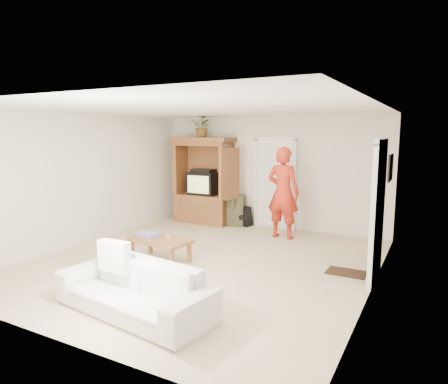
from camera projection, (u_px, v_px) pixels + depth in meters
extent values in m
plane|color=tan|center=(203.00, 262.00, 6.90)|extent=(6.00, 6.00, 0.00)
plane|color=white|center=(202.00, 109.00, 6.52)|extent=(6.00, 6.00, 0.00)
plane|color=silver|center=(269.00, 172.00, 9.32)|extent=(5.50, 0.00, 5.50)
plane|color=silver|center=(51.00, 223.00, 4.10)|extent=(5.50, 0.00, 5.50)
plane|color=silver|center=(86.00, 179.00, 8.00)|extent=(0.00, 6.00, 6.00)
plane|color=silver|center=(375.00, 201.00, 5.42)|extent=(0.00, 6.00, 6.00)
cube|color=#96582E|center=(203.00, 208.00, 9.91)|extent=(1.40, 0.60, 0.70)
cube|color=#96582E|center=(181.00, 169.00, 10.07)|extent=(0.10, 0.60, 1.20)
cube|color=#96582E|center=(226.00, 171.00, 9.46)|extent=(0.10, 0.60, 1.20)
cube|color=#96582E|center=(209.00, 169.00, 10.00)|extent=(1.40, 0.06, 1.20)
cube|color=#96582E|center=(203.00, 144.00, 9.67)|extent=(1.40, 0.60, 0.10)
cube|color=#96582E|center=(203.00, 139.00, 9.66)|extent=(1.52, 0.68, 0.10)
cube|color=#96582E|center=(230.00, 174.00, 8.90)|extent=(0.16, 0.67, 1.15)
cube|color=black|center=(204.00, 183.00, 9.84)|extent=(0.70, 0.52, 0.55)
cube|color=tan|center=(198.00, 185.00, 9.61)|extent=(0.58, 0.02, 0.42)
cube|color=black|center=(203.00, 171.00, 9.77)|extent=(0.55, 0.35, 0.08)
cube|color=brown|center=(197.00, 206.00, 9.65)|extent=(1.19, 0.03, 0.25)
cube|color=white|center=(275.00, 184.00, 9.27)|extent=(0.85, 0.05, 2.04)
cube|color=black|center=(378.00, 213.00, 6.00)|extent=(0.05, 0.90, 2.04)
cube|color=black|center=(390.00, 168.00, 7.04)|extent=(0.03, 0.60, 0.48)
cube|color=#382316|center=(346.00, 272.00, 6.34)|extent=(0.60, 0.40, 0.02)
imported|color=#4C7238|center=(202.00, 126.00, 9.59)|extent=(0.48, 0.42, 0.52)
imported|color=red|center=(283.00, 193.00, 8.35)|extent=(0.74, 0.52, 1.93)
imported|color=silver|center=(134.00, 289.00, 4.91)|extent=(2.21, 1.10, 0.62)
cube|color=brown|center=(160.00, 240.00, 6.90)|extent=(1.13, 0.70, 0.06)
cube|color=brown|center=(132.00, 250.00, 7.01)|extent=(0.06, 0.06, 0.34)
cube|color=brown|center=(151.00, 244.00, 7.38)|extent=(0.06, 0.06, 0.34)
cube|color=brown|center=(172.00, 260.00, 6.49)|extent=(0.06, 0.06, 0.34)
cube|color=brown|center=(189.00, 253.00, 6.85)|extent=(0.06, 0.06, 0.34)
cube|color=#CC4470|center=(148.00, 235.00, 7.02)|extent=(0.41, 0.33, 0.08)
cylinder|color=tan|center=(169.00, 236.00, 6.86)|extent=(0.08, 0.08, 0.10)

